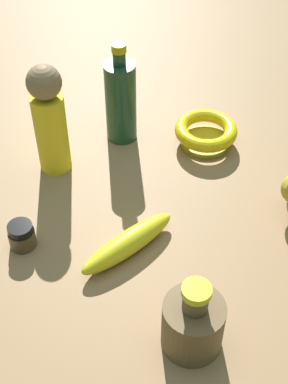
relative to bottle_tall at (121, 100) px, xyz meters
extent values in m
plane|color=#936D47|center=(-0.22, 0.09, -0.09)|extent=(2.00, 2.00, 0.00)
cylinder|color=#1C4029|center=(0.00, 0.00, 0.00)|extent=(0.06, 0.06, 0.17)
cylinder|color=#1C4029|center=(0.00, 0.00, 0.10)|extent=(0.02, 0.02, 0.03)
cylinder|color=#C0AA0C|center=(0.00, 0.00, 0.12)|extent=(0.03, 0.03, 0.02)
ellipsoid|color=yellow|center=(-0.27, 0.16, -0.07)|extent=(0.07, 0.20, 0.04)
cylinder|color=brown|center=(-0.16, 0.30, -0.07)|extent=(0.05, 0.05, 0.03)
cylinder|color=yellow|center=(-0.16, 0.30, -0.06)|extent=(0.04, 0.04, 0.00)
cylinder|color=black|center=(-0.16, 0.30, -0.05)|extent=(0.04, 0.04, 0.01)
cylinder|color=brown|center=(-0.47, 0.18, -0.05)|extent=(0.09, 0.09, 0.09)
cylinder|color=brown|center=(-0.47, 0.18, 0.01)|extent=(0.04, 0.04, 0.03)
cylinder|color=yellow|center=(-0.47, 0.18, 0.04)|extent=(0.04, 0.04, 0.01)
cylinder|color=gold|center=(-0.12, -0.13, -0.09)|extent=(0.10, 0.10, 0.01)
torus|color=yellow|center=(-0.12, -0.13, -0.06)|extent=(0.13, 0.13, 0.03)
cylinder|color=yellow|center=(-0.01, 0.16, -0.01)|extent=(0.07, 0.07, 0.17)
sphere|color=olive|center=(-0.01, 0.16, 0.11)|extent=(0.06, 0.06, 0.06)
camera|label=1|loc=(-0.79, 0.47, 0.64)|focal=51.26mm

